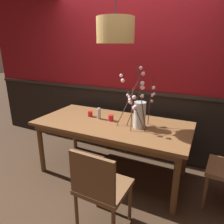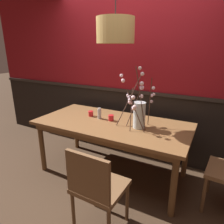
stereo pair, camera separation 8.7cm
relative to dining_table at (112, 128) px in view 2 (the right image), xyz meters
The scene contains 11 objects.
ground_plane 0.70m from the dining_table, ahead, with size 24.00×24.00×0.00m, color #422D1E.
back_wall 1.02m from the dining_table, 90.00° to the left, with size 5.79×0.14×2.84m.
dining_table is the anchor object (origin of this frame).
chair_far_side_right 0.98m from the dining_table, 72.55° to the left, with size 0.43×0.44×0.92m.
chair_near_side_right 1.00m from the dining_table, 70.69° to the right, with size 0.47×0.45×0.90m.
chair_far_side_left 0.97m from the dining_table, 106.12° to the left, with size 0.48×0.46×0.89m.
vase_with_blossoms 0.46m from the dining_table, ahead, with size 0.50×0.41×0.76m.
candle_holder_nearer_center 0.14m from the dining_table, 129.03° to the left, with size 0.08×0.08×0.08m.
candle_holder_nearer_edge 0.42m from the dining_table, 167.97° to the left, with size 0.07×0.07×0.08m.
condiment_bottle 0.28m from the dining_table, 167.14° to the left, with size 0.05×0.05×0.16m.
pendant_lamp 1.22m from the dining_table, 29.48° to the left, with size 0.45×0.45×1.07m.
Camera 2 is at (1.18, -2.24, 1.73)m, focal length 32.47 mm.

